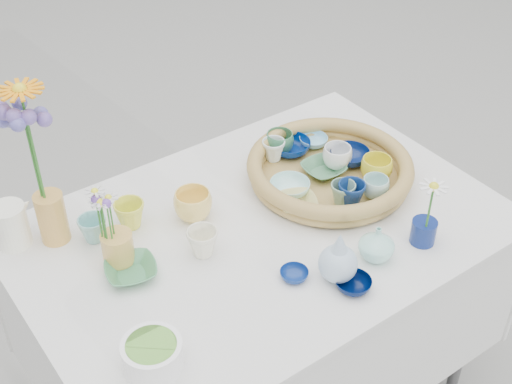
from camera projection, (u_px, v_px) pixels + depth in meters
wicker_tray at (330, 170)px, 2.02m from camera, size 0.47×0.47×0.08m
tray_ceramic_0 at (290, 147)px, 2.12m from camera, size 0.16×0.16×0.04m
tray_ceramic_1 at (350, 156)px, 2.08m from camera, size 0.15×0.15×0.04m
tray_ceramic_2 at (376, 169)px, 2.00m from camera, size 0.10×0.10×0.07m
tray_ceramic_3 at (324, 169)px, 2.04m from camera, size 0.12×0.12×0.03m
tray_ceramic_4 at (343, 194)px, 1.92m from camera, size 0.08×0.08×0.06m
tray_ceramic_5 at (290, 188)px, 1.96m from camera, size 0.14×0.14×0.03m
tray_ceramic_6 at (273, 150)px, 2.08m from camera, size 0.09×0.09×0.06m
tray_ceramic_7 at (337, 157)px, 2.05m from camera, size 0.10×0.10×0.07m
tray_ceramic_8 at (313, 141)px, 2.15m from camera, size 0.09×0.09×0.03m
tray_ceramic_9 at (351, 194)px, 1.91m from camera, size 0.08×0.08×0.07m
tray_ceramic_10 at (297, 203)px, 1.92m from camera, size 0.14×0.14×0.03m
tray_ceramic_11 at (375, 187)px, 1.94m from camera, size 0.09×0.09×0.06m
tray_ceramic_12 at (280, 143)px, 2.11m from camera, size 0.11×0.11×0.07m
loose_ceramic_0 at (130, 215)px, 1.87m from camera, size 0.09×0.09×0.08m
loose_ceramic_1 at (193, 205)px, 1.89m from camera, size 0.13×0.13×0.08m
loose_ceramic_2 at (131, 271)px, 1.73m from camera, size 0.16×0.16×0.03m
loose_ceramic_3 at (203, 243)px, 1.78m from camera, size 0.10×0.10×0.07m
loose_ceramic_4 at (294, 275)px, 1.73m from camera, size 0.08×0.08×0.02m
loose_ceramic_5 at (93, 229)px, 1.83m from camera, size 0.09×0.09×0.07m
loose_ceramic_6 at (353, 284)px, 1.70m from camera, size 0.09×0.09×0.03m
fluted_bowl at (152, 355)px, 1.51m from camera, size 0.15×0.15×0.07m
bud_vase_paleblue at (339, 256)px, 1.69m from camera, size 0.10×0.10×0.15m
bud_vase_seafoam at (377, 243)px, 1.77m from camera, size 0.12×0.12×0.09m
bud_vase_cobalt at (423, 232)px, 1.82m from camera, size 0.08×0.08×0.07m
single_daisy at (430, 207)px, 1.75m from camera, size 0.09×0.09×0.15m
tall_vase_yellow at (52, 218)px, 1.81m from camera, size 0.09×0.09×0.14m
gerbera at (33, 147)px, 1.67m from camera, size 0.13×0.13×0.32m
hydrangea at (33, 158)px, 1.70m from camera, size 0.11×0.11×0.32m
white_pitcher at (11, 226)px, 1.80m from camera, size 0.12×0.09×0.12m
daisy_cup at (118, 248)px, 1.76m from camera, size 0.08×0.08×0.09m
daisy_posy at (105, 212)px, 1.69m from camera, size 0.10×0.10×0.15m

